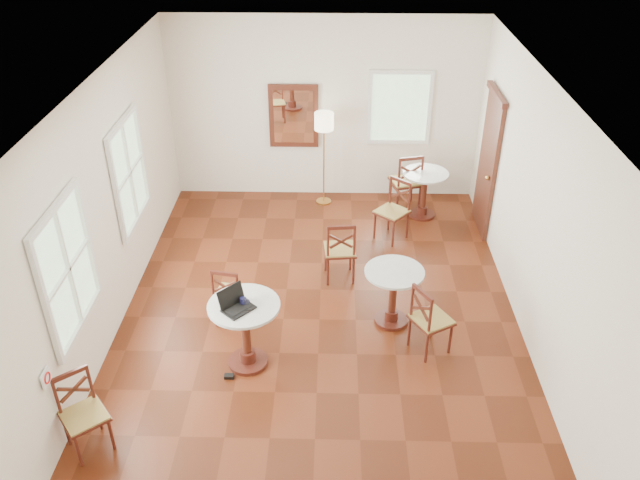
{
  "coord_description": "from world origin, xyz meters",
  "views": [
    {
      "loc": [
        0.16,
        -6.4,
        5.12
      ],
      "look_at": [
        0.0,
        0.3,
        1.0
      ],
      "focal_mm": 36.03,
      "sensor_mm": 36.0,
      "label": 1
    }
  ],
  "objects_px": {
    "chair_mid_b": "(430,320)",
    "laptop": "(235,304)",
    "chair_near_b": "(83,414)",
    "mouse": "(248,310)",
    "cafe_table_mid": "(393,291)",
    "power_adapter": "(229,376)",
    "water_glass": "(246,304)",
    "chair_back_a": "(406,182)",
    "cafe_table_back": "(424,189)",
    "cafe_table_near": "(245,328)",
    "chair_mid_a": "(340,250)",
    "navy_mug": "(244,301)",
    "chair_near_a": "(230,294)",
    "floor_lamp": "(324,128)",
    "chair_back_b": "(393,211)"
  },
  "relations": [
    {
      "from": "chair_back_b",
      "to": "power_adapter",
      "type": "relative_size",
      "value": 8.59
    },
    {
      "from": "navy_mug",
      "to": "chair_near_a",
      "type": "bearing_deg",
      "value": 110.91
    },
    {
      "from": "floor_lamp",
      "to": "navy_mug",
      "type": "bearing_deg",
      "value": -101.45
    },
    {
      "from": "cafe_table_near",
      "to": "chair_back_a",
      "type": "distance_m",
      "value": 4.34
    },
    {
      "from": "water_glass",
      "to": "chair_back_a",
      "type": "bearing_deg",
      "value": 61.1
    },
    {
      "from": "cafe_table_near",
      "to": "navy_mug",
      "type": "bearing_deg",
      "value": 29.88
    },
    {
      "from": "cafe_table_back",
      "to": "mouse",
      "type": "distance_m",
      "value": 4.36
    },
    {
      "from": "chair_near_b",
      "to": "chair_mid_b",
      "type": "distance_m",
      "value": 3.84
    },
    {
      "from": "navy_mug",
      "to": "water_glass",
      "type": "distance_m",
      "value": 0.06
    },
    {
      "from": "cafe_table_near",
      "to": "cafe_table_mid",
      "type": "distance_m",
      "value": 1.9
    },
    {
      "from": "cafe_table_back",
      "to": "power_adapter",
      "type": "height_order",
      "value": "cafe_table_back"
    },
    {
      "from": "chair_near_b",
      "to": "mouse",
      "type": "height_order",
      "value": "mouse"
    },
    {
      "from": "chair_mid_a",
      "to": "chair_back_b",
      "type": "height_order",
      "value": "chair_back_b"
    },
    {
      "from": "laptop",
      "to": "power_adapter",
      "type": "relative_size",
      "value": 3.92
    },
    {
      "from": "water_glass",
      "to": "navy_mug",
      "type": "bearing_deg",
      "value": 122.87
    },
    {
      "from": "water_glass",
      "to": "cafe_table_mid",
      "type": "bearing_deg",
      "value": 27.01
    },
    {
      "from": "cafe_table_back",
      "to": "chair_near_a",
      "type": "xyz_separation_m",
      "value": [
        -2.7,
        -2.78,
        -0.06
      ]
    },
    {
      "from": "cafe_table_near",
      "to": "floor_lamp",
      "type": "height_order",
      "value": "floor_lamp"
    },
    {
      "from": "chair_near_a",
      "to": "chair_near_b",
      "type": "distance_m",
      "value": 2.3
    },
    {
      "from": "floor_lamp",
      "to": "laptop",
      "type": "relative_size",
      "value": 3.7
    },
    {
      "from": "chair_back_a",
      "to": "laptop",
      "type": "height_order",
      "value": "laptop"
    },
    {
      "from": "cafe_table_mid",
      "to": "chair_mid_a",
      "type": "xyz_separation_m",
      "value": [
        -0.65,
        0.94,
        -0.02
      ]
    },
    {
      "from": "chair_near_b",
      "to": "power_adapter",
      "type": "xyz_separation_m",
      "value": [
        1.25,
        0.98,
        -0.41
      ]
    },
    {
      "from": "chair_near_b",
      "to": "mouse",
      "type": "distance_m",
      "value": 1.91
    },
    {
      "from": "chair_back_a",
      "to": "floor_lamp",
      "type": "xyz_separation_m",
      "value": [
        -1.34,
        0.2,
        0.83
      ]
    },
    {
      "from": "cafe_table_mid",
      "to": "power_adapter",
      "type": "relative_size",
      "value": 7.09
    },
    {
      "from": "laptop",
      "to": "water_glass",
      "type": "height_order",
      "value": "laptop"
    },
    {
      "from": "laptop",
      "to": "chair_near_b",
      "type": "bearing_deg",
      "value": 174.01
    },
    {
      "from": "chair_near_b",
      "to": "chair_mid_a",
      "type": "height_order",
      "value": "chair_mid_a"
    },
    {
      "from": "chair_back_b",
      "to": "floor_lamp",
      "type": "relative_size",
      "value": 0.59
    },
    {
      "from": "chair_mid_b",
      "to": "power_adapter",
      "type": "xyz_separation_m",
      "value": [
        -2.29,
        -0.54,
        -0.43
      ]
    },
    {
      "from": "chair_back_a",
      "to": "navy_mug",
      "type": "height_order",
      "value": "chair_back_a"
    },
    {
      "from": "chair_back_a",
      "to": "cafe_table_near",
      "type": "bearing_deg",
      "value": 46.15
    },
    {
      "from": "mouse",
      "to": "navy_mug",
      "type": "distance_m",
      "value": 0.13
    },
    {
      "from": "chair_near_b",
      "to": "water_glass",
      "type": "relative_size",
      "value": 8.55
    },
    {
      "from": "chair_mid_b",
      "to": "laptop",
      "type": "relative_size",
      "value": 2.13
    },
    {
      "from": "chair_back_a",
      "to": "mouse",
      "type": "bearing_deg",
      "value": 47.55
    },
    {
      "from": "chair_mid_a",
      "to": "chair_back_b",
      "type": "distance_m",
      "value": 1.37
    },
    {
      "from": "cafe_table_mid",
      "to": "chair_mid_b",
      "type": "distance_m",
      "value": 0.65
    },
    {
      "from": "cafe_table_back",
      "to": "chair_mid_b",
      "type": "relative_size",
      "value": 0.85
    },
    {
      "from": "chair_near_b",
      "to": "power_adapter",
      "type": "distance_m",
      "value": 1.64
    },
    {
      "from": "chair_back_a",
      "to": "chair_mid_b",
      "type": "bearing_deg",
      "value": 75.08
    },
    {
      "from": "cafe_table_mid",
      "to": "mouse",
      "type": "distance_m",
      "value": 1.93
    },
    {
      "from": "chair_mid_a",
      "to": "chair_near_a",
      "type": "bearing_deg",
      "value": 30.03
    },
    {
      "from": "chair_near_b",
      "to": "floor_lamp",
      "type": "height_order",
      "value": "floor_lamp"
    },
    {
      "from": "cafe_table_near",
      "to": "chair_back_a",
      "type": "bearing_deg",
      "value": 60.41
    },
    {
      "from": "cafe_table_mid",
      "to": "chair_near_a",
      "type": "xyz_separation_m",
      "value": [
        -2.01,
        -0.04,
        -0.06
      ]
    },
    {
      "from": "power_adapter",
      "to": "chair_mid_a",
      "type": "bearing_deg",
      "value": 57.97
    },
    {
      "from": "chair_mid_a",
      "to": "laptop",
      "type": "relative_size",
      "value": 2.18
    },
    {
      "from": "cafe_table_back",
      "to": "floor_lamp",
      "type": "xyz_separation_m",
      "value": [
        -1.6,
        0.42,
        0.86
      ]
    }
  ]
}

